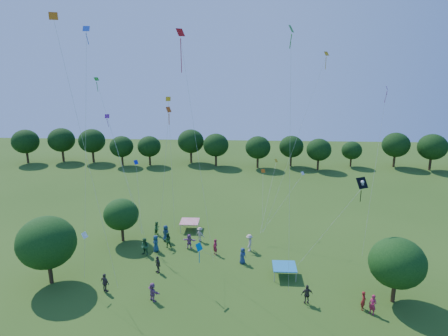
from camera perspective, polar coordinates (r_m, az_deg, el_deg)
near_tree_west at (r=39.97m, az=-24.02°, el=-9.69°), size 5.26×5.26×6.46m
near_tree_north at (r=46.48m, az=-14.48°, el=-6.43°), size 3.92×3.92×4.99m
near_tree_east at (r=37.11m, az=23.51°, el=-12.32°), size 4.66×4.66×5.78m
treeline at (r=76.31m, az=0.35°, el=3.33°), size 88.01×8.77×6.77m
tent_red_stripe at (r=48.86m, az=-4.93°, el=-7.63°), size 2.20×2.20×1.10m
tent_blue at (r=39.45m, az=8.63°, el=-13.74°), size 2.20×2.20×1.10m
crowd_person_0 at (r=44.23m, az=-9.71°, el=-10.56°), size 0.58×0.96×1.84m
crowd_person_1 at (r=36.57m, az=19.30°, el=-17.44°), size 0.58×0.72×1.66m
crowd_person_2 at (r=43.63m, az=-11.22°, el=-10.98°), size 1.07×0.86×1.91m
crowd_person_3 at (r=42.06m, az=23.08°, el=-13.22°), size 1.13×1.15×1.70m
crowd_person_4 at (r=36.06m, az=11.78°, el=-17.26°), size 1.07×0.58×1.75m
crowd_person_5 at (r=44.49m, az=-4.99°, el=-10.37°), size 1.58×0.70×1.64m
crowd_person_6 at (r=46.33m, az=-8.32°, el=-9.20°), size 1.06×0.94×1.90m
crowd_person_7 at (r=43.01m, az=-1.27°, el=-11.21°), size 0.72×0.76×1.72m
crowd_person_8 at (r=48.05m, az=-9.52°, el=-8.48°), size 0.75×0.93×1.66m
crowd_person_9 at (r=46.01m, az=-3.46°, el=-9.40°), size 1.19×0.96×1.67m
crowd_person_10 at (r=40.29m, az=-9.45°, el=-13.41°), size 0.98×1.06×1.70m
crowd_person_11 at (r=36.27m, az=-10.17°, el=-17.01°), size 1.53×1.48×1.68m
crowd_person_12 at (r=41.37m, az=2.68°, el=-12.40°), size 0.90×0.91×1.68m
crowd_person_13 at (r=36.25m, az=20.47°, el=-17.82°), size 0.74×0.75×1.72m
crowd_person_14 at (r=44.97m, az=-8.06°, el=-10.15°), size 0.91×0.65×1.67m
crowd_person_15 at (r=43.75m, az=3.64°, el=-10.61°), size 0.75×1.32×1.91m
crowd_person_16 at (r=38.38m, az=-16.65°, el=-15.43°), size 1.13×0.93×1.76m
pirate_kite at (r=36.92m, az=18.96°, el=-2.29°), size 5.80×0.99×8.75m
red_high_kite at (r=36.42m, az=-5.45°, el=13.13°), size 3.27×2.18×21.34m
small_kite_0 at (r=36.01m, az=-8.24°, el=3.25°), size 2.29×3.01×14.83m
small_kite_1 at (r=42.77m, az=-7.74°, el=4.98°), size 0.53×0.44×14.97m
small_kite_2 at (r=45.44m, az=12.36°, el=9.76°), size 6.85×4.60×19.53m
small_kite_3 at (r=47.17m, az=-16.33°, el=7.01°), size 5.93×5.53×16.74m
small_kite_4 at (r=46.48m, az=-12.33°, el=-0.91°), size 1.53×4.12×7.55m
small_kite_5 at (r=42.01m, az=21.46°, el=4.92°), size 2.26×4.34×16.23m
small_kite_6 at (r=38.06m, az=-19.28°, el=-9.48°), size 0.44×1.03×3.92m
small_kite_7 at (r=35.71m, az=-3.39°, el=-11.50°), size 1.66×4.17×3.35m
small_kite_8 at (r=46.19m, az=5.58°, el=-2.00°), size 0.51×3.85×6.39m
small_kite_9 at (r=31.27m, az=-20.82°, el=9.44°), size 2.88×1.45×21.89m
small_kite_10 at (r=47.67m, az=7.00°, el=-1.11°), size 2.19×6.08×7.08m
small_kite_11 at (r=29.25m, az=9.47°, el=8.78°), size 1.04×1.25×21.00m
small_kite_12 at (r=35.14m, az=-19.12°, el=9.47°), size 1.63×2.27×21.33m
small_kite_13 at (r=47.14m, az=-15.34°, el=3.69°), size 5.08×4.91×12.64m
small_kite_14 at (r=44.74m, az=9.92°, el=-2.64°), size 4.63×1.55×6.78m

